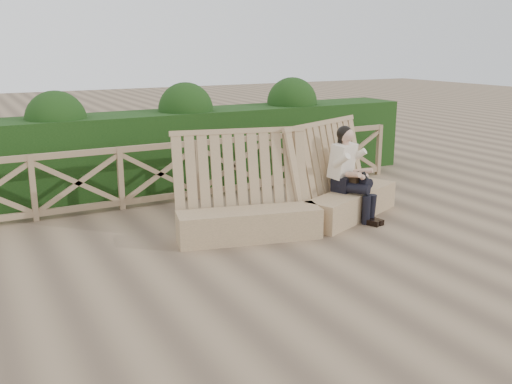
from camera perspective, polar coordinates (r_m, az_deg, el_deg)
name	(u,v)px	position (r m, az deg, el deg)	size (l,w,h in m)	color
ground	(252,269)	(7.39, -0.38, -7.72)	(60.00, 60.00, 0.00)	brown
bench	(301,202)	(8.96, 4.49, -1.02)	(4.16, 1.52, 1.59)	#896E4E
woman	(349,171)	(9.39, 9.32, 2.12)	(0.61, 1.00, 1.53)	black
guardrail	(160,174)	(10.31, -9.58, 1.80)	(10.10, 0.09, 1.10)	#9B7E5A
hedge	(139,152)	(11.39, -11.60, 3.94)	(12.00, 1.20, 1.50)	black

